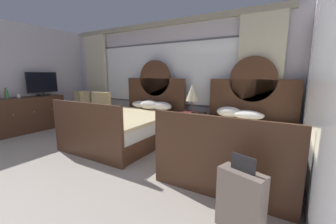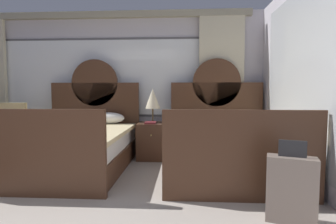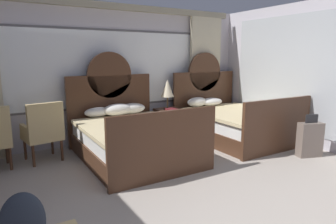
# 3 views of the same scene
# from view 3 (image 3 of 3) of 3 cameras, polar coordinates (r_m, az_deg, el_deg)

# --- Properties ---
(wall_back_window) EXTENTS (6.17, 0.22, 2.70)m
(wall_back_window) POSITION_cam_3_polar(r_m,az_deg,el_deg) (6.02, -11.17, 7.67)
(wall_back_window) COLOR silver
(wall_back_window) RESTS_ON ground_plane
(wall_right_mirror) EXTENTS (0.08, 4.90, 2.70)m
(wall_right_mirror) POSITION_cam_3_polar(r_m,az_deg,el_deg) (6.10, 27.12, 6.27)
(wall_right_mirror) COLOR silver
(wall_right_mirror) RESTS_ON ground_plane
(bed_near_window) EXTENTS (1.67, 2.16, 1.78)m
(bed_near_window) POSITION_cam_3_polar(r_m,az_deg,el_deg) (5.06, -6.90, -4.68)
(bed_near_window) COLOR #472B1C
(bed_near_window) RESTS_ON ground_plane
(bed_near_mirror) EXTENTS (1.67, 2.16, 1.78)m
(bed_near_mirror) POSITION_cam_3_polar(r_m,az_deg,el_deg) (6.29, 12.36, -1.86)
(bed_near_mirror) COLOR #472B1C
(bed_near_mirror) RESTS_ON ground_plane
(nightstand_between_beds) EXTENTS (0.52, 0.54, 0.63)m
(nightstand_between_beds) POSITION_cam_3_polar(r_m,az_deg,el_deg) (6.14, 0.35, -2.33)
(nightstand_between_beds) COLOR #472B1C
(nightstand_between_beds) RESTS_ON ground_plane
(table_lamp_on_nightstand) EXTENTS (0.27, 0.27, 0.60)m
(table_lamp_on_nightstand) POSITION_cam_3_polar(r_m,az_deg,el_deg) (6.08, -0.12, 4.50)
(table_lamp_on_nightstand) COLOR brown
(table_lamp_on_nightstand) RESTS_ON nightstand_between_beds
(book_on_nightstand) EXTENTS (0.18, 0.26, 0.03)m
(book_on_nightstand) POSITION_cam_3_polar(r_m,az_deg,el_deg) (5.97, 0.64, 0.54)
(book_on_nightstand) COLOR maroon
(book_on_nightstand) RESTS_ON nightstand_between_beds
(armchair_by_window_left) EXTENTS (0.63, 0.63, 0.98)m
(armchair_by_window_left) POSITION_cam_3_polar(r_m,az_deg,el_deg) (5.18, -22.77, -3.22)
(armchair_by_window_left) COLOR tan
(armchair_by_window_left) RESTS_ON ground_plane
(suitcase_on_floor) EXTENTS (0.45, 0.30, 0.73)m
(suitcase_on_floor) POSITION_cam_3_polar(r_m,az_deg,el_deg) (5.62, 25.55, -4.77)
(suitcase_on_floor) COLOR #75665B
(suitcase_on_floor) RESTS_ON ground_plane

